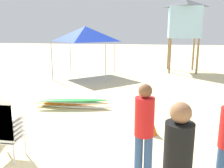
{
  "coord_description": "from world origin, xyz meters",
  "views": [
    {
      "loc": [
        2.57,
        -3.91,
        2.52
      ],
      "look_at": [
        1.41,
        2.83,
        0.98
      ],
      "focal_mm": 38.53,
      "sensor_mm": 36.0,
      "label": 1
    }
  ],
  "objects_px": {
    "lifeguard_far_right": "(144,127)",
    "lifeguard_tower": "(184,19)",
    "surfboard_pile": "(72,103)",
    "popup_canopy": "(85,34)",
    "stacked_plastic_chairs": "(5,126)",
    "lifeguard_near_left": "(177,166)",
    "traffic_cone_near": "(150,124)"
  },
  "relations": [
    {
      "from": "lifeguard_tower",
      "to": "traffic_cone_near",
      "type": "bearing_deg",
      "value": -100.23
    },
    {
      "from": "lifeguard_tower",
      "to": "surfboard_pile",
      "type": "bearing_deg",
      "value": -118.24
    },
    {
      "from": "lifeguard_far_right",
      "to": "lifeguard_near_left",
      "type": "bearing_deg",
      "value": -70.85
    },
    {
      "from": "popup_canopy",
      "to": "lifeguard_tower",
      "type": "height_order",
      "value": "lifeguard_tower"
    },
    {
      "from": "lifeguard_far_right",
      "to": "stacked_plastic_chairs",
      "type": "bearing_deg",
      "value": 176.92
    },
    {
      "from": "lifeguard_far_right",
      "to": "surfboard_pile",
      "type": "bearing_deg",
      "value": 125.02
    },
    {
      "from": "surfboard_pile",
      "to": "traffic_cone_near",
      "type": "distance_m",
      "value": 3.05
    },
    {
      "from": "popup_canopy",
      "to": "lifeguard_tower",
      "type": "bearing_deg",
      "value": 25.15
    },
    {
      "from": "stacked_plastic_chairs",
      "to": "lifeguard_near_left",
      "type": "height_order",
      "value": "lifeguard_near_left"
    },
    {
      "from": "lifeguard_far_right",
      "to": "lifeguard_tower",
      "type": "bearing_deg",
      "value": 80.99
    },
    {
      "from": "surfboard_pile",
      "to": "lifeguard_tower",
      "type": "distance_m",
      "value": 9.62
    },
    {
      "from": "lifeguard_near_left",
      "to": "lifeguard_far_right",
      "type": "height_order",
      "value": "lifeguard_near_left"
    },
    {
      "from": "stacked_plastic_chairs",
      "to": "lifeguard_tower",
      "type": "xyz_separation_m",
      "value": [
        4.48,
        11.45,
        2.44
      ]
    },
    {
      "from": "lifeguard_near_left",
      "to": "lifeguard_tower",
      "type": "relative_size",
      "value": 0.41
    },
    {
      "from": "lifeguard_far_right",
      "to": "popup_canopy",
      "type": "relative_size",
      "value": 0.6
    },
    {
      "from": "stacked_plastic_chairs",
      "to": "popup_canopy",
      "type": "bearing_deg",
      "value": 95.92
    },
    {
      "from": "surfboard_pile",
      "to": "traffic_cone_near",
      "type": "bearing_deg",
      "value": -32.45
    },
    {
      "from": "popup_canopy",
      "to": "lifeguard_tower",
      "type": "distance_m",
      "value": 6.03
    },
    {
      "from": "stacked_plastic_chairs",
      "to": "lifeguard_tower",
      "type": "relative_size",
      "value": 0.3
    },
    {
      "from": "popup_canopy",
      "to": "lifeguard_tower",
      "type": "xyz_separation_m",
      "value": [
        5.4,
        2.53,
        0.86
      ]
    },
    {
      "from": "popup_canopy",
      "to": "traffic_cone_near",
      "type": "bearing_deg",
      "value": -62.94
    },
    {
      "from": "stacked_plastic_chairs",
      "to": "traffic_cone_near",
      "type": "distance_m",
      "value": 3.28
    },
    {
      "from": "lifeguard_near_left",
      "to": "stacked_plastic_chairs",
      "type": "bearing_deg",
      "value": 156.21
    },
    {
      "from": "lifeguard_near_left",
      "to": "popup_canopy",
      "type": "distance_m",
      "value": 11.08
    },
    {
      "from": "stacked_plastic_chairs",
      "to": "lifeguard_near_left",
      "type": "bearing_deg",
      "value": -23.79
    },
    {
      "from": "lifeguard_near_left",
      "to": "popup_canopy",
      "type": "bearing_deg",
      "value": 111.2
    },
    {
      "from": "stacked_plastic_chairs",
      "to": "surfboard_pile",
      "type": "bearing_deg",
      "value": 87.41
    },
    {
      "from": "lifeguard_far_right",
      "to": "popup_canopy",
      "type": "xyz_separation_m",
      "value": [
        -3.56,
        9.06,
        1.35
      ]
    },
    {
      "from": "traffic_cone_near",
      "to": "lifeguard_far_right",
      "type": "bearing_deg",
      "value": -92.68
    },
    {
      "from": "lifeguard_near_left",
      "to": "popup_canopy",
      "type": "relative_size",
      "value": 0.63
    },
    {
      "from": "lifeguard_tower",
      "to": "lifeguard_near_left",
      "type": "bearing_deg",
      "value": -96.33
    },
    {
      "from": "lifeguard_near_left",
      "to": "popup_canopy",
      "type": "height_order",
      "value": "popup_canopy"
    }
  ]
}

